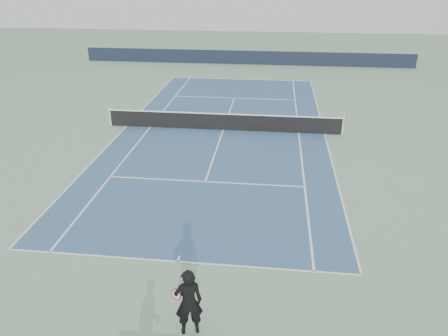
# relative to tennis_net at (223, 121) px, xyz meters

# --- Properties ---
(ground) EXTENTS (80.00, 80.00, 0.00)m
(ground) POSITION_rel_tennis_net_xyz_m (0.00, 0.00, -0.50)
(ground) COLOR gray
(court_surface) EXTENTS (10.97, 23.77, 0.01)m
(court_surface) POSITION_rel_tennis_net_xyz_m (0.00, 0.00, -0.50)
(court_surface) COLOR #35557F
(court_surface) RESTS_ON ground
(tennis_net) EXTENTS (12.90, 0.10, 1.07)m
(tennis_net) POSITION_rel_tennis_net_xyz_m (0.00, 0.00, 0.00)
(tennis_net) COLOR silver
(tennis_net) RESTS_ON ground
(windscreen_far) EXTENTS (30.00, 0.25, 1.20)m
(windscreen_far) POSITION_rel_tennis_net_xyz_m (0.00, 17.88, 0.10)
(windscreen_far) COLOR black
(windscreen_far) RESTS_ON ground
(tennis_player) EXTENTS (0.86, 0.68, 1.86)m
(tennis_player) POSITION_rel_tennis_net_xyz_m (0.89, -14.57, 0.43)
(tennis_player) COLOR black
(tennis_player) RESTS_ON ground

